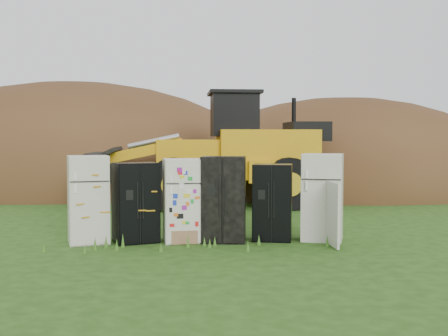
% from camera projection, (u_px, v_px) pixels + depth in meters
% --- Properties ---
extents(ground, '(120.00, 120.00, 0.00)m').
position_uv_depth(ground, '(208.00, 241.00, 11.87)').
color(ground, '#204312').
rests_on(ground, ground).
extents(fridge_leftmost, '(0.97, 0.95, 1.82)m').
position_uv_depth(fridge_leftmost, '(88.00, 199.00, 11.64)').
color(fridge_leftmost, silver).
rests_on(fridge_leftmost, ground).
extents(fridge_black_side, '(1.05, 0.94, 1.67)m').
position_uv_depth(fridge_black_side, '(136.00, 202.00, 11.72)').
color(fridge_black_side, black).
rests_on(fridge_black_side, ground).
extents(fridge_sticker, '(0.85, 0.80, 1.75)m').
position_uv_depth(fridge_sticker, '(183.00, 200.00, 11.79)').
color(fridge_sticker, silver).
rests_on(fridge_sticker, ground).
extents(fridge_dark_mid, '(1.01, 0.86, 1.80)m').
position_uv_depth(fridge_dark_mid, '(224.00, 199.00, 11.82)').
color(fridge_dark_mid, black).
rests_on(fridge_dark_mid, ground).
extents(fridge_black_right, '(0.94, 0.84, 1.62)m').
position_uv_depth(fridge_black_right, '(272.00, 202.00, 11.97)').
color(fridge_black_right, black).
rests_on(fridge_black_right, ground).
extents(fridge_open_door, '(1.04, 1.00, 1.85)m').
position_uv_depth(fridge_open_door, '(322.00, 197.00, 11.96)').
color(fridge_open_door, silver).
rests_on(fridge_open_door, ground).
extents(wheel_loader, '(7.66, 3.22, 3.68)m').
position_uv_depth(wheel_loader, '(205.00, 149.00, 17.98)').
color(wheel_loader, '#CA840D').
rests_on(wheel_loader, ground).
extents(dirt_mound_right, '(14.74, 10.81, 7.78)m').
position_uv_depth(dirt_mound_right, '(344.00, 190.00, 23.55)').
color(dirt_mound_right, '#482B17').
rests_on(dirt_mound_right, ground).
extents(dirt_mound_left, '(18.31, 13.73, 9.38)m').
position_uv_depth(dirt_mound_left, '(76.00, 187.00, 25.23)').
color(dirt_mound_left, '#482B17').
rests_on(dirt_mound_left, ground).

